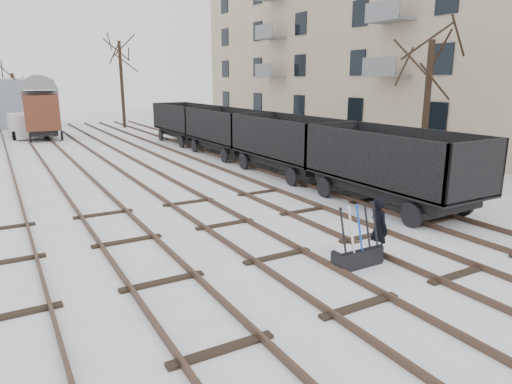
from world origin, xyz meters
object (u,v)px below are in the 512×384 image
box_van_wagon (41,110)px  panel_van (24,125)px  worker (379,229)px  ground_frame (357,255)px  freight_wagon_a (390,177)px

box_van_wagon → panel_van: (-1.18, 1.58, -1.19)m
box_van_wagon → worker: bearing=-77.1°
worker → box_van_wagon: size_ratio=0.32×
ground_frame → box_van_wagon: 30.41m
freight_wagon_a → box_van_wagon: size_ratio=1.33×
ground_frame → worker: bearing=6.9°
freight_wagon_a → panel_van: bearing=109.1°
ground_frame → freight_wagon_a: (4.64, 3.55, 0.74)m
ground_frame → box_van_wagon: size_ratio=0.30×
ground_frame → panel_van: bearing=98.4°
ground_frame → panel_van: size_ratio=0.35×
freight_wagon_a → box_van_wagon: bearing=107.8°
panel_van → worker: bearing=-85.3°
ground_frame → box_van_wagon: bearing=96.7°
worker → panel_van: bearing=19.3°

